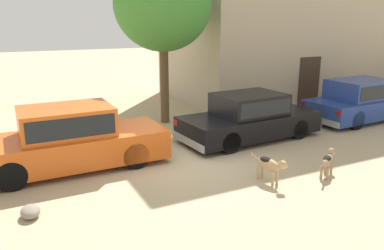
# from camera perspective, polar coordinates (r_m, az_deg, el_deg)

# --- Properties ---
(ground_plane) EXTENTS (80.00, 80.00, 0.00)m
(ground_plane) POSITION_cam_1_polar(r_m,az_deg,el_deg) (9.94, -1.23, -5.52)
(ground_plane) COLOR tan
(parked_sedan_nearest) EXTENTS (4.81, 1.82, 1.55)m
(parked_sedan_nearest) POSITION_cam_1_polar(r_m,az_deg,el_deg) (9.78, -17.91, -1.93)
(parked_sedan_nearest) COLOR #D15619
(parked_sedan_nearest) RESTS_ON ground_plane
(parked_sedan_second) EXTENTS (4.59, 2.07, 1.42)m
(parked_sedan_second) POSITION_cam_1_polar(r_m,az_deg,el_deg) (11.76, 8.61, 1.24)
(parked_sedan_second) COLOR black
(parked_sedan_second) RESTS_ON ground_plane
(parked_sedan_third) EXTENTS (4.71, 2.01, 1.49)m
(parked_sedan_third) POSITION_cam_1_polar(r_m,az_deg,el_deg) (15.24, 24.13, 3.49)
(parked_sedan_third) COLOR navy
(parked_sedan_third) RESTS_ON ground_plane
(stray_dog_spotted) EXTENTS (0.33, 1.09, 0.67)m
(stray_dog_spotted) POSITION_cam_1_polar(r_m,az_deg,el_deg) (8.74, 11.56, -5.77)
(stray_dog_spotted) COLOR tan
(stray_dog_spotted) RESTS_ON ground_plane
(stray_dog_tan) EXTENTS (0.90, 0.61, 0.62)m
(stray_dog_tan) POSITION_cam_1_polar(r_m,az_deg,el_deg) (9.50, 19.70, -4.88)
(stray_dog_tan) COLOR #997F60
(stray_dog_tan) RESTS_ON ground_plane
(acacia_tree_left) EXTENTS (3.31, 2.98, 5.65)m
(acacia_tree_left) POSITION_cam_1_polar(r_m,az_deg,el_deg) (13.29, -4.37, 17.57)
(acacia_tree_left) COLOR brown
(acacia_tree_left) RESTS_ON ground_plane
(rubble_pile) EXTENTS (0.38, 0.50, 0.22)m
(rubble_pile) POSITION_cam_1_polar(r_m,az_deg,el_deg) (7.88, -23.05, -11.83)
(rubble_pile) COLOR gray
(rubble_pile) RESTS_ON ground_plane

